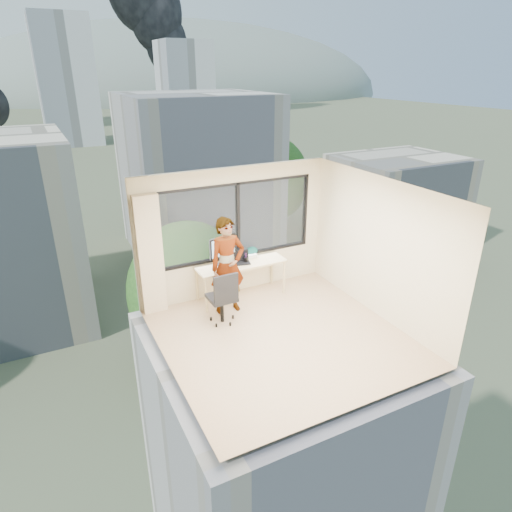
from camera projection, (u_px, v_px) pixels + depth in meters
floor at (282, 337)px, 7.77m from camera, size 4.00×4.00×0.01m
ceiling at (286, 191)px, 6.75m from camera, size 4.00×4.00×0.01m
wall_front at (363, 328)px, 5.62m from camera, size 4.00×0.01×2.60m
wall_left at (164, 295)px, 6.43m from camera, size 0.01×4.00×2.60m
wall_right at (379, 248)px, 8.09m from camera, size 0.01×4.00×2.60m
window_wall at (236, 221)px, 8.84m from camera, size 3.30×0.16×1.55m
curtain at (151, 256)px, 8.15m from camera, size 0.45×0.14×2.30m
desk at (241, 280)px, 8.99m from camera, size 1.80×0.60×0.75m
chair at (222, 296)px, 8.03m from camera, size 0.55×0.55×1.06m
person at (228, 266)px, 8.27m from camera, size 0.68×0.45×1.87m
monitor at (223, 251)px, 8.62m from camera, size 0.62×0.27×0.61m
game_console at (249, 255)px, 9.12m from camera, size 0.28×0.24×0.07m
laptop at (241, 258)px, 8.78m from camera, size 0.40×0.42×0.21m
cellphone at (233, 267)px, 8.65m from camera, size 0.12×0.07×0.01m
pen_cup at (246, 260)px, 8.86m from camera, size 0.09×0.09×0.09m
handbag at (252, 251)px, 9.14m from camera, size 0.27×0.16×0.20m
exterior_ground at (42, 146)px, 111.78m from camera, size 400.00×400.00×0.04m
near_bldg_b at (198, 175)px, 46.30m from camera, size 14.00×13.00×16.00m
near_bldg_c at (395, 205)px, 46.75m from camera, size 12.00×10.00×10.00m
far_tower_b at (66, 81)px, 109.23m from camera, size 13.00×13.00×30.00m
far_tower_c at (185, 85)px, 141.80m from camera, size 15.00×15.00×26.00m
hill_b at (179, 95)px, 317.53m from camera, size 300.00×220.00×96.00m
tree_b at (191, 306)px, 27.93m from camera, size 7.60×7.60×9.00m
tree_c at (273, 188)px, 53.28m from camera, size 8.40×8.40×10.00m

